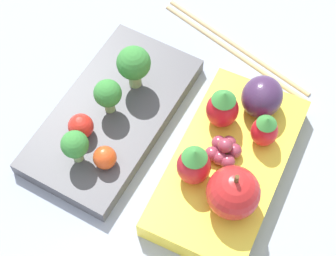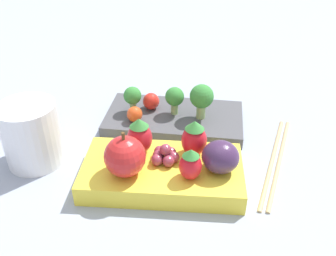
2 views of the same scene
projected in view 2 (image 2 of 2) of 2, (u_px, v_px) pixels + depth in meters
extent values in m
plane|color=#939EB2|center=(167.00, 150.00, 0.54)|extent=(4.00, 4.00, 0.00)
cube|color=#4C4C51|center=(172.00, 119.00, 0.60)|extent=(0.22, 0.12, 0.02)
cube|color=yellow|center=(162.00, 173.00, 0.48)|extent=(0.21, 0.12, 0.03)
cylinder|color=#93B770|center=(172.00, 108.00, 0.59)|extent=(0.01, 0.01, 0.02)
sphere|color=#388438|center=(172.00, 96.00, 0.58)|extent=(0.03, 0.03, 0.03)
cylinder|color=#93B770|center=(201.00, 111.00, 0.58)|extent=(0.01, 0.01, 0.02)
sphere|color=#388438|center=(202.00, 96.00, 0.56)|extent=(0.04, 0.04, 0.04)
cylinder|color=#93B770|center=(133.00, 107.00, 0.59)|extent=(0.01, 0.01, 0.02)
sphere|color=#388438|center=(132.00, 96.00, 0.58)|extent=(0.03, 0.03, 0.03)
sphere|color=#DB4C1E|center=(135.00, 114.00, 0.57)|extent=(0.02, 0.02, 0.02)
sphere|color=red|center=(151.00, 101.00, 0.60)|extent=(0.03, 0.03, 0.03)
sphere|color=red|center=(125.00, 156.00, 0.45)|extent=(0.05, 0.05, 0.05)
cylinder|color=brown|center=(123.00, 137.00, 0.43)|extent=(0.00, 0.00, 0.01)
ellipsoid|color=red|center=(194.00, 141.00, 0.48)|extent=(0.03, 0.03, 0.04)
cone|color=#388438|center=(195.00, 125.00, 0.47)|extent=(0.02, 0.02, 0.01)
ellipsoid|color=red|center=(190.00, 166.00, 0.44)|extent=(0.03, 0.03, 0.04)
cone|color=#388438|center=(191.00, 153.00, 0.43)|extent=(0.02, 0.02, 0.01)
ellipsoid|color=red|center=(140.00, 138.00, 0.49)|extent=(0.03, 0.03, 0.04)
cone|color=#388438|center=(139.00, 123.00, 0.47)|extent=(0.02, 0.02, 0.01)
ellipsoid|color=#42284C|center=(220.00, 157.00, 0.45)|extent=(0.05, 0.04, 0.04)
sphere|color=#93384C|center=(173.00, 157.00, 0.47)|extent=(0.02, 0.02, 0.02)
sphere|color=#93384C|center=(171.00, 153.00, 0.48)|extent=(0.02, 0.02, 0.02)
sphere|color=#93384C|center=(163.00, 152.00, 0.48)|extent=(0.02, 0.02, 0.02)
sphere|color=#93384C|center=(158.00, 155.00, 0.48)|extent=(0.02, 0.02, 0.02)
sphere|color=#93384C|center=(160.00, 160.00, 0.47)|extent=(0.02, 0.02, 0.02)
sphere|color=#93384C|center=(168.00, 161.00, 0.47)|extent=(0.02, 0.02, 0.02)
sphere|color=#93384C|center=(166.00, 150.00, 0.47)|extent=(0.02, 0.02, 0.02)
cylinder|color=white|center=(31.00, 134.00, 0.50)|extent=(0.08, 0.08, 0.09)
cylinder|color=tan|center=(280.00, 161.00, 0.52)|extent=(0.05, 0.21, 0.01)
cylinder|color=tan|center=(272.00, 160.00, 0.52)|extent=(0.05, 0.21, 0.01)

